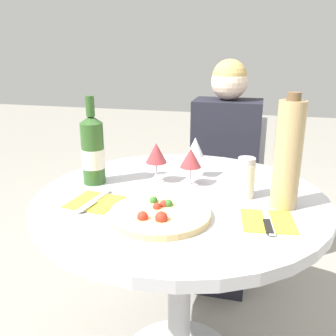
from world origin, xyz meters
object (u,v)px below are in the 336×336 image
at_px(dining_table, 180,231).
at_px(wine_bottle, 93,150).
at_px(chair_behind_diner, 225,193).
at_px(seated_diner, 223,184).
at_px(pizza_large, 160,214).
at_px(tall_carafe, 288,155).

bearing_deg(dining_table, wine_bottle, 173.76).
relative_size(chair_behind_diner, seated_diner, 0.72).
bearing_deg(dining_table, seated_diner, 84.05).
bearing_deg(pizza_large, tall_carafe, 25.97).
xyz_separation_m(chair_behind_diner, wine_bottle, (-0.41, -0.84, 0.46)).
height_order(chair_behind_diner, pizza_large, chair_behind_diner).
distance_m(wine_bottle, tall_carafe, 0.68).
bearing_deg(tall_carafe, pizza_large, -154.03).
xyz_separation_m(chair_behind_diner, pizza_large, (-0.10, -1.07, 0.34)).
height_order(dining_table, chair_behind_diner, chair_behind_diner).
height_order(seated_diner, wine_bottle, seated_diner).
bearing_deg(tall_carafe, seated_diner, 109.27).
bearing_deg(pizza_large, dining_table, 83.88).
xyz_separation_m(dining_table, seated_diner, (0.08, 0.73, -0.08)).
xyz_separation_m(wine_bottle, tall_carafe, (0.68, -0.05, 0.05)).
relative_size(pizza_large, wine_bottle, 0.94).
height_order(dining_table, wine_bottle, wine_bottle).
xyz_separation_m(seated_diner, pizza_large, (-0.10, -0.93, 0.23)).
height_order(seated_diner, pizza_large, seated_diner).
height_order(dining_table, seated_diner, seated_diner).
distance_m(pizza_large, wine_bottle, 0.41).
relative_size(seated_diner, pizza_large, 3.87).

